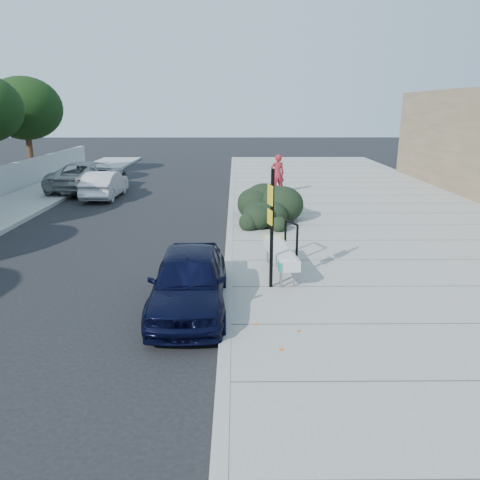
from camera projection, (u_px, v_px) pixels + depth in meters
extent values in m
plane|color=black|center=(227.00, 293.00, 11.13)|extent=(120.00, 120.00, 0.00)
cube|color=gray|center=(393.00, 234.00, 15.97)|extent=(11.20, 50.00, 0.15)
cube|color=#9E9E99|center=(230.00, 234.00, 15.92)|extent=(0.22, 50.00, 0.17)
cylinder|color=#332114|center=(31.00, 159.00, 28.97)|extent=(0.36, 0.36, 2.40)
ellipsoid|color=black|center=(25.00, 108.00, 28.15)|extent=(4.40, 4.40, 3.74)
cylinder|color=gray|center=(281.00, 278.00, 11.01)|extent=(0.05, 0.05, 0.46)
cylinder|color=gray|center=(294.00, 278.00, 11.05)|extent=(0.05, 0.05, 0.46)
cylinder|color=gray|center=(268.00, 255.00, 12.76)|extent=(0.05, 0.05, 0.46)
cylinder|color=gray|center=(279.00, 254.00, 12.79)|extent=(0.05, 0.05, 0.46)
cylinder|color=gray|center=(274.00, 258.00, 11.83)|extent=(0.23, 1.82, 0.04)
cylinder|color=gray|center=(286.00, 258.00, 11.87)|extent=(0.23, 1.82, 0.04)
cube|color=#B2B2B2|center=(280.00, 252.00, 11.80)|extent=(0.73, 2.44, 0.25)
cube|color=yellow|center=(274.00, 237.00, 12.67)|extent=(0.54, 0.53, 0.02)
cube|color=teal|center=(280.00, 266.00, 10.74)|extent=(0.08, 0.28, 0.23)
cylinder|color=black|center=(297.00, 243.00, 12.88)|extent=(0.07, 0.07, 1.01)
cylinder|color=black|center=(285.00, 237.00, 13.45)|extent=(0.07, 0.07, 1.01)
cylinder|color=black|center=(292.00, 223.00, 13.02)|extent=(0.32, 0.62, 0.07)
cube|color=black|center=(272.00, 230.00, 10.72)|extent=(0.08, 0.08, 2.80)
cube|color=yellow|center=(270.00, 195.00, 10.48)|extent=(0.11, 0.32, 0.45)
cube|color=yellow|center=(270.00, 217.00, 10.62)|extent=(0.10, 0.30, 0.34)
ellipsoid|color=black|center=(270.00, 201.00, 17.64)|extent=(3.24, 4.24, 1.43)
imported|color=black|center=(189.00, 280.00, 10.02)|extent=(1.68, 4.02, 1.36)
imported|color=silver|center=(105.00, 184.00, 22.65)|extent=(1.39, 3.98, 1.31)
imported|color=gray|center=(89.00, 176.00, 24.50)|extent=(3.24, 5.90, 1.56)
imported|color=maroon|center=(277.00, 174.00, 22.99)|extent=(0.76, 0.57, 1.91)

